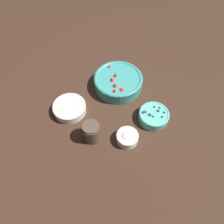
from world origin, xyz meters
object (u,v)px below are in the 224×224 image
bowl_blueberries (154,116)px  bowl_strawberries (118,81)px  bowl_bananas (69,108)px  bowl_cream (127,137)px  jar_chocolate (91,132)px

bowl_blueberries → bowl_strawberries: bearing=-177.9°
bowl_blueberries → bowl_bananas: (-0.30, -0.32, -0.00)m
bowl_bananas → bowl_cream: (0.31, 0.13, 0.00)m
bowl_blueberries → bowl_bananas: bearing=-133.1°
bowl_blueberries → bowl_cream: 0.18m
bowl_strawberries → bowl_cream: (0.30, -0.17, -0.01)m
bowl_strawberries → bowl_cream: 0.34m
jar_chocolate → bowl_blueberries: bearing=72.5°
bowl_strawberries → jar_chocolate: 0.35m
jar_chocolate → bowl_strawberries: bearing=121.7°
bowl_strawberries → jar_chocolate: size_ratio=2.48×
bowl_bananas → bowl_cream: bearing=23.1°
bowl_blueberries → jar_chocolate: (-0.10, -0.31, 0.02)m
bowl_cream → bowl_blueberries: bearing=95.0°
bowl_blueberries → bowl_cream: bearing=-85.0°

